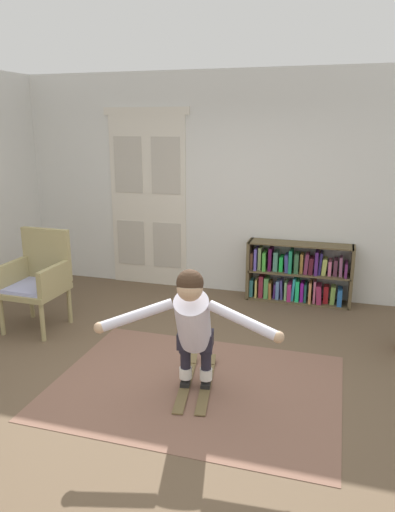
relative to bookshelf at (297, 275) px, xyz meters
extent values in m
plane|color=brown|center=(-0.90, -2.39, -0.36)|extent=(7.20, 7.20, 0.00)
cube|color=silver|center=(-0.90, 0.21, 1.09)|extent=(6.00, 0.10, 2.90)
cube|color=beige|center=(-2.37, 0.16, 0.82)|extent=(0.55, 0.04, 2.35)
cube|color=#B4AD9F|center=(-2.37, 0.14, 1.34)|extent=(0.41, 0.01, 0.76)
cube|color=#B4AD9F|center=(-2.37, 0.14, 0.23)|extent=(0.41, 0.01, 0.64)
cube|color=beige|center=(-1.82, 0.16, 0.82)|extent=(0.55, 0.04, 2.35)
cube|color=#B4AD9F|center=(-1.82, 0.14, 1.34)|extent=(0.41, 0.01, 0.76)
cube|color=#B4AD9F|center=(-1.82, 0.14, 0.23)|extent=(0.41, 0.01, 0.64)
cube|color=beige|center=(-2.09, 0.16, 2.04)|extent=(1.22, 0.04, 0.10)
cube|color=brown|center=(-0.64, -2.40, -0.35)|extent=(2.48, 1.85, 0.01)
cube|color=brown|center=(-0.62, 0.00, 0.03)|extent=(0.04, 0.30, 0.78)
cube|color=brown|center=(0.67, 0.00, 0.03)|extent=(0.04, 0.30, 0.78)
cube|color=brown|center=(0.03, 0.00, -0.35)|extent=(1.29, 0.30, 0.02)
cube|color=brown|center=(0.03, 0.00, 0.03)|extent=(1.29, 0.30, 0.02)
cube|color=brown|center=(0.03, 0.00, 0.41)|extent=(1.29, 0.30, 0.02)
cube|color=teal|center=(-0.57, 0.00, -0.22)|extent=(0.05, 0.16, 0.23)
cube|color=#C8BA5A|center=(-0.51, 0.00, -0.22)|extent=(0.03, 0.20, 0.24)
cube|color=maroon|center=(-0.45, 0.02, -0.19)|extent=(0.06, 0.20, 0.29)
cube|color=#569B4C|center=(-0.38, 0.00, -0.20)|extent=(0.06, 0.18, 0.27)
cube|color=#9F6B33|center=(-0.32, 0.00, -0.22)|extent=(0.04, 0.21, 0.22)
cube|color=#4A287C|center=(-0.27, 0.01, -0.24)|extent=(0.03, 0.15, 0.20)
cube|color=#577BB0|center=(-0.23, -0.01, -0.21)|extent=(0.04, 0.16, 0.25)
cube|color=#423D85|center=(-0.18, 0.01, -0.20)|extent=(0.05, 0.17, 0.27)
cube|color=#81BE7A|center=(-0.12, 0.00, -0.22)|extent=(0.03, 0.19, 0.24)
cube|color=#A3286B|center=(-0.07, -0.02, -0.22)|extent=(0.05, 0.22, 0.23)
cube|color=#35B2CE|center=(-0.03, 0.02, -0.19)|extent=(0.05, 0.21, 0.30)
cube|color=#20CE75|center=(0.02, 0.00, -0.20)|extent=(0.05, 0.19, 0.28)
cube|color=#7F179C|center=(0.08, -0.01, -0.21)|extent=(0.04, 0.16, 0.25)
cube|color=#1B4E4A|center=(0.13, 0.00, -0.22)|extent=(0.03, 0.20, 0.24)
cube|color=tan|center=(0.18, -0.02, -0.20)|extent=(0.03, 0.23, 0.27)
cube|color=#CB688C|center=(0.24, 0.01, -0.19)|extent=(0.03, 0.22, 0.29)
cube|color=#96274F|center=(0.30, -0.02, -0.22)|extent=(0.07, 0.22, 0.24)
cube|color=maroon|center=(0.38, 0.01, -0.22)|extent=(0.06, 0.14, 0.23)
cube|color=#7EAA49|center=(0.46, 0.01, -0.22)|extent=(0.06, 0.15, 0.23)
cube|color=#2760A7|center=(0.55, -0.02, -0.23)|extent=(0.06, 0.21, 0.21)
cube|color=brown|center=(-0.58, 0.00, 0.15)|extent=(0.03, 0.15, 0.21)
cube|color=#6051B6|center=(-0.53, -0.01, 0.19)|extent=(0.03, 0.22, 0.29)
cube|color=#95AF6F|center=(-0.48, 0.00, 0.19)|extent=(0.04, 0.17, 0.30)
cube|color=green|center=(-0.41, -0.01, 0.17)|extent=(0.05, 0.24, 0.25)
cube|color=#511243|center=(-0.34, 0.02, 0.19)|extent=(0.04, 0.22, 0.30)
cube|color=#48856D|center=(-0.27, 0.02, 0.17)|extent=(0.06, 0.20, 0.25)
cube|color=green|center=(-0.20, 0.01, 0.14)|extent=(0.05, 0.18, 0.19)
cube|color=#3C3E87|center=(-0.13, 0.00, 0.16)|extent=(0.06, 0.21, 0.23)
cube|color=#1A8055|center=(-0.08, -0.01, 0.19)|extent=(0.04, 0.23, 0.29)
cube|color=#31613C|center=(-0.01, -0.02, 0.17)|extent=(0.05, 0.18, 0.26)
cube|color=#B6853C|center=(0.06, 0.00, 0.17)|extent=(0.04, 0.14, 0.25)
cube|color=#6C2847|center=(0.12, -0.02, 0.17)|extent=(0.06, 0.18, 0.26)
cube|color=#4F1826|center=(0.18, -0.01, 0.15)|extent=(0.06, 0.19, 0.21)
cube|color=#4B216B|center=(0.24, -0.01, 0.19)|extent=(0.04, 0.21, 0.30)
cube|color=navy|center=(0.29, 0.01, 0.18)|extent=(0.05, 0.20, 0.28)
cube|color=#A7B554|center=(0.34, 0.01, 0.15)|extent=(0.07, 0.19, 0.21)
cube|color=#BE5E80|center=(0.40, 0.02, 0.14)|extent=(0.04, 0.21, 0.19)
cube|color=#54293C|center=(0.47, 0.01, 0.15)|extent=(0.05, 0.20, 0.21)
cube|color=#905477|center=(0.54, 0.00, 0.17)|extent=(0.04, 0.16, 0.25)
cube|color=#5F235A|center=(0.60, -0.01, 0.13)|extent=(0.03, 0.24, 0.18)
cylinder|color=tan|center=(-2.97, -1.97, -0.15)|extent=(0.05, 0.05, 0.42)
cylinder|color=tan|center=(-2.45, -1.98, -0.15)|extent=(0.05, 0.05, 0.42)
cylinder|color=tan|center=(-2.96, -1.45, -0.15)|extent=(0.05, 0.05, 0.42)
cylinder|color=tan|center=(-2.44, -1.46, -0.15)|extent=(0.05, 0.05, 0.42)
cube|color=tan|center=(-2.71, -1.71, 0.09)|extent=(0.61, 0.61, 0.06)
cube|color=#A4A9DB|center=(-2.71, -1.71, 0.14)|extent=(0.55, 0.55, 0.04)
cube|color=tan|center=(-2.70, -1.44, 0.44)|extent=(0.60, 0.07, 0.60)
cube|color=tan|center=(-2.98, -1.71, 0.26)|extent=(0.07, 0.56, 0.28)
cube|color=tan|center=(-2.44, -1.72, 0.26)|extent=(0.07, 0.56, 0.28)
cube|color=brown|center=(-0.72, -2.41, -0.34)|extent=(0.24, 0.92, 0.01)
cube|color=brown|center=(-0.79, -1.99, -0.31)|extent=(0.11, 0.13, 0.06)
cube|color=black|center=(-0.72, -2.43, -0.32)|extent=(0.10, 0.13, 0.04)
cube|color=brown|center=(-0.55, -2.38, -0.34)|extent=(0.24, 0.92, 0.01)
cube|color=brown|center=(-0.62, -1.96, -0.31)|extent=(0.11, 0.13, 0.06)
cube|color=black|center=(-0.54, -2.40, -0.32)|extent=(0.10, 0.13, 0.04)
cylinder|color=white|center=(-0.72, -2.41, -0.23)|extent=(0.13, 0.13, 0.10)
cylinder|color=#211F2C|center=(-0.72, -2.41, -0.03)|extent=(0.10, 0.10, 0.30)
cylinder|color=#211F2C|center=(-0.72, -2.43, 0.09)|extent=(0.13, 0.13, 0.22)
cylinder|color=white|center=(-0.55, -2.38, -0.23)|extent=(0.13, 0.13, 0.10)
cylinder|color=#211F2C|center=(-0.55, -2.38, -0.03)|extent=(0.10, 0.10, 0.30)
cylinder|color=#211F2C|center=(-0.54, -2.40, 0.09)|extent=(0.13, 0.13, 0.22)
cube|color=#211F2C|center=(-0.63, -2.42, 0.10)|extent=(0.33, 0.23, 0.14)
cylinder|color=silver|center=(-0.61, -2.55, 0.33)|extent=(0.36, 0.55, 0.59)
sphere|color=tan|center=(-0.58, -2.74, 0.68)|extent=(0.23, 0.23, 0.20)
sphere|color=#382619|center=(-0.58, -2.73, 0.72)|extent=(0.24, 0.24, 0.21)
cylinder|color=silver|center=(-0.97, -2.86, 0.46)|extent=(0.54, 0.38, 0.22)
sphere|color=tan|center=(-1.21, -3.01, 0.39)|extent=(0.10, 0.10, 0.09)
cylinder|color=silver|center=(-0.17, -2.73, 0.46)|extent=(0.58, 0.21, 0.22)
sphere|color=tan|center=(0.11, -2.79, 0.39)|extent=(0.10, 0.10, 0.09)
camera|label=1|loc=(0.46, -6.02, 1.88)|focal=33.77mm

